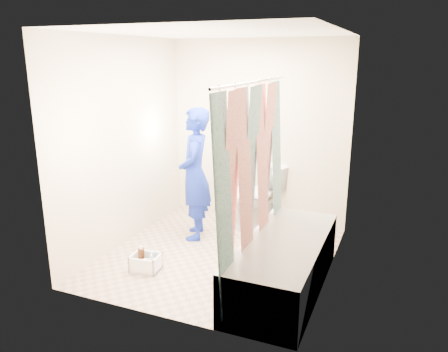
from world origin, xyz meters
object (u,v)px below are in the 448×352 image
at_px(bathtub, 284,263).
at_px(plumber, 195,174).
at_px(toilet, 258,195).
at_px(cleaning_caddy, 147,263).

distance_m(bathtub, plumber, 1.66).
height_order(bathtub, toilet, toilet).
xyz_separation_m(bathtub, plumber, (-1.34, 0.82, 0.53)).
xyz_separation_m(toilet, plumber, (-0.58, -0.68, 0.40)).
height_order(toilet, cleaning_caddy, toilet).
bearing_deg(plumber, bathtub, 36.84).
bearing_deg(cleaning_caddy, toilet, 62.34).
relative_size(toilet, cleaning_caddy, 2.56).
distance_m(bathtub, toilet, 1.69).
relative_size(plumber, cleaning_caddy, 5.07).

